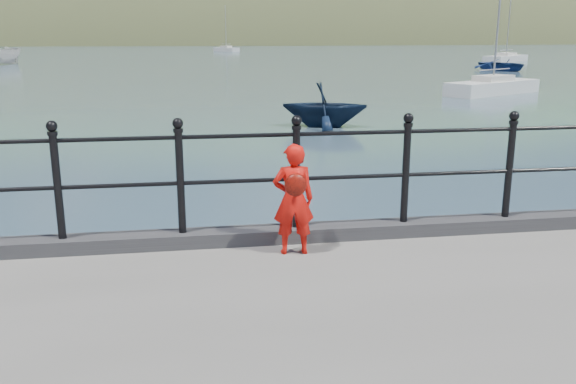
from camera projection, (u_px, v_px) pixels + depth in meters
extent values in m
plane|color=#2D4251|center=(241.00, 322.00, 6.87)|extent=(600.00, 600.00, 0.00)
cube|color=#28282B|center=(240.00, 236.00, 6.45)|extent=(60.00, 0.30, 0.15)
cylinder|color=black|center=(239.00, 181.00, 6.30)|extent=(18.00, 0.04, 0.04)
cylinder|color=black|center=(238.00, 136.00, 6.18)|extent=(18.00, 0.04, 0.04)
cylinder|color=black|center=(58.00, 188.00, 6.03)|extent=(0.08, 0.08, 1.05)
sphere|color=black|center=(52.00, 126.00, 5.87)|extent=(0.11, 0.11, 0.11)
cylinder|color=black|center=(181.00, 183.00, 6.21)|extent=(0.08, 0.08, 1.05)
sphere|color=black|center=(178.00, 123.00, 6.06)|extent=(0.11, 0.11, 0.11)
cylinder|color=black|center=(296.00, 179.00, 6.39)|extent=(0.08, 0.08, 1.05)
sphere|color=black|center=(296.00, 121.00, 6.24)|extent=(0.11, 0.11, 0.11)
cylinder|color=black|center=(406.00, 175.00, 6.58)|extent=(0.08, 0.08, 1.05)
sphere|color=black|center=(408.00, 118.00, 6.42)|extent=(0.11, 0.11, 0.11)
cylinder|color=black|center=(509.00, 171.00, 6.76)|extent=(0.08, 0.08, 1.05)
sphere|color=black|center=(514.00, 116.00, 6.60)|extent=(0.11, 0.11, 0.11)
ellipsoid|color=#333A21|center=(253.00, 91.00, 200.11)|extent=(400.00, 100.00, 88.00)
ellipsoid|color=#387026|center=(330.00, 105.00, 266.53)|extent=(600.00, 180.00, 156.00)
cube|color=silver|center=(65.00, 33.00, 173.70)|extent=(9.00, 6.00, 6.00)
cube|color=#4C4744|center=(64.00, 19.00, 172.69)|extent=(9.50, 6.50, 2.00)
cube|color=silver|center=(148.00, 33.00, 177.20)|extent=(9.00, 6.00, 6.00)
cube|color=#4C4744|center=(147.00, 19.00, 176.19)|extent=(9.50, 6.50, 2.00)
cube|color=silver|center=(250.00, 33.00, 181.77)|extent=(9.00, 6.00, 6.00)
cube|color=#4C4744|center=(250.00, 20.00, 180.76)|extent=(9.50, 6.50, 2.00)
cube|color=silver|center=(338.00, 33.00, 185.88)|extent=(9.00, 6.00, 6.00)
cube|color=#4C4744|center=(339.00, 20.00, 184.87)|extent=(9.50, 6.50, 2.00)
imported|color=red|center=(293.00, 199.00, 6.04)|extent=(0.42, 0.29, 1.12)
ellipsoid|color=red|center=(296.00, 185.00, 5.87)|extent=(0.22, 0.11, 0.23)
imported|color=navy|center=(503.00, 65.00, 52.50)|extent=(4.62, 5.59, 1.00)
imported|color=silver|center=(2.00, 55.00, 62.41)|extent=(3.83, 5.09, 1.86)
imported|color=black|center=(325.00, 105.00, 20.96)|extent=(3.46, 3.18, 1.52)
cube|color=silver|center=(492.00, 89.00, 32.32)|extent=(6.26, 4.54, 0.90)
cube|color=beige|center=(493.00, 80.00, 32.20)|extent=(2.49, 2.11, 0.50)
cylinder|color=#A5A5A8|center=(500.00, 5.00, 31.24)|extent=(0.10, 0.10, 7.65)
cylinder|color=#A5A5A8|center=(494.00, 69.00, 32.06)|extent=(2.47, 1.42, 0.06)
cube|color=silver|center=(226.00, 50.00, 105.96)|extent=(4.39, 5.25, 0.90)
cube|color=beige|center=(226.00, 47.00, 105.83)|extent=(1.99, 2.16, 0.50)
cylinder|color=#A5A5A8|center=(226.00, 26.00, 104.95)|extent=(0.10, 0.10, 7.09)
cylinder|color=#A5A5A8|center=(226.00, 44.00, 105.69)|extent=(1.44, 1.98, 0.06)
cube|color=silver|center=(506.00, 60.00, 68.72)|extent=(7.32, 6.54, 0.90)
cube|color=beige|center=(506.00, 55.00, 68.59)|extent=(3.03, 2.86, 0.50)
cylinder|color=#A5A5A8|center=(510.00, 9.00, 67.34)|extent=(0.10, 0.10, 9.96)
cylinder|color=#A5A5A8|center=(506.00, 50.00, 68.45)|extent=(2.73, 2.26, 0.06)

